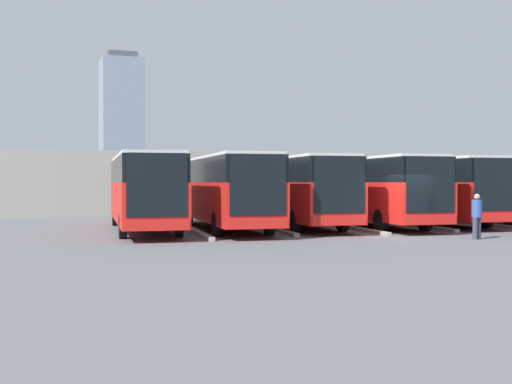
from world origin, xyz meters
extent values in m
plane|color=#5B5B60|center=(0.00, 0.00, 0.00)|extent=(600.00, 600.00, 0.00)
cube|color=red|center=(-9.28, -6.05, 1.32)|extent=(3.64, 12.52, 1.75)
cube|color=black|center=(-9.28, -6.05, 2.73)|extent=(3.58, 12.33, 1.07)
cube|color=silver|center=(-9.28, -6.05, 3.32)|extent=(3.49, 12.02, 0.12)
cylinder|color=black|center=(-7.83, -2.35, 0.51)|extent=(0.39, 1.04, 1.02)
cylinder|color=black|center=(-10.73, -9.76, 0.51)|extent=(0.39, 1.04, 1.02)
cylinder|color=black|center=(-8.55, -9.97, 0.51)|extent=(0.39, 1.04, 1.02)
cube|color=#9E9E99|center=(-7.42, -4.20, 0.07)|extent=(0.96, 7.59, 0.15)
cube|color=red|center=(-5.57, -6.18, 1.32)|extent=(3.64, 12.52, 1.75)
cube|color=black|center=(-5.57, -6.18, 2.73)|extent=(3.58, 12.33, 1.07)
cube|color=black|center=(-4.98, -0.02, 2.11)|extent=(2.18, 0.25, 2.31)
cube|color=red|center=(-4.98, -0.02, 0.67)|extent=(2.35, 0.28, 0.40)
cube|color=silver|center=(-5.57, -6.18, 3.32)|extent=(3.49, 12.02, 0.12)
cylinder|color=black|center=(-6.29, -2.27, 0.51)|extent=(0.39, 1.04, 1.02)
cylinder|color=black|center=(-4.12, -2.48, 0.51)|extent=(0.39, 1.04, 1.02)
cylinder|color=black|center=(-7.01, -9.89, 0.51)|extent=(0.39, 1.04, 1.02)
cylinder|color=black|center=(-4.84, -10.09, 0.51)|extent=(0.39, 1.04, 1.02)
cube|color=#9E9E99|center=(-3.71, -4.33, 0.07)|extent=(0.96, 7.59, 0.15)
cube|color=red|center=(-1.86, -5.71, 1.32)|extent=(3.64, 12.52, 1.75)
cube|color=black|center=(-1.86, -5.71, 2.73)|extent=(3.58, 12.33, 1.07)
cube|color=black|center=(-1.27, 0.45, 2.11)|extent=(2.18, 0.25, 2.31)
cube|color=red|center=(-1.27, 0.45, 0.67)|extent=(2.35, 0.28, 0.40)
cube|color=silver|center=(-1.86, -5.71, 3.32)|extent=(3.49, 12.02, 0.12)
cylinder|color=black|center=(-2.58, -1.80, 0.51)|extent=(0.39, 1.04, 1.02)
cylinder|color=black|center=(-0.41, -2.01, 0.51)|extent=(0.39, 1.04, 1.02)
cylinder|color=black|center=(-3.30, -9.42, 0.51)|extent=(0.39, 1.04, 1.02)
cylinder|color=black|center=(-1.13, -9.62, 0.51)|extent=(0.39, 1.04, 1.02)
cube|color=#9E9E99|center=(0.00, -3.86, 0.07)|extent=(0.96, 7.59, 0.15)
cube|color=red|center=(1.86, -6.57, 1.32)|extent=(3.64, 12.52, 1.75)
cube|color=black|center=(1.86, -6.57, 2.73)|extent=(3.58, 12.33, 1.07)
cube|color=black|center=(2.44, -0.41, 2.11)|extent=(2.18, 0.25, 2.31)
cube|color=red|center=(2.44, -0.41, 0.67)|extent=(2.35, 0.28, 0.40)
cube|color=silver|center=(1.86, -6.57, 3.32)|extent=(3.49, 12.02, 0.12)
cylinder|color=black|center=(1.13, -2.66, 0.51)|extent=(0.39, 1.04, 1.02)
cylinder|color=black|center=(3.30, -2.87, 0.51)|extent=(0.39, 1.04, 1.02)
cylinder|color=black|center=(0.41, -10.28, 0.51)|extent=(0.39, 1.04, 1.02)
cylinder|color=black|center=(2.58, -10.48, 0.51)|extent=(0.39, 1.04, 1.02)
cube|color=#9E9E99|center=(3.71, -4.72, 0.07)|extent=(0.96, 7.59, 0.15)
cube|color=red|center=(5.57, -5.95, 1.32)|extent=(3.64, 12.52, 1.75)
cube|color=black|center=(5.57, -5.95, 2.73)|extent=(3.58, 12.33, 1.07)
cube|color=black|center=(6.15, 0.21, 2.11)|extent=(2.18, 0.25, 2.31)
cube|color=red|center=(6.15, 0.21, 0.67)|extent=(2.35, 0.28, 0.40)
cube|color=silver|center=(5.57, -5.95, 3.32)|extent=(3.49, 12.02, 0.12)
cylinder|color=black|center=(4.84, -2.04, 0.51)|extent=(0.39, 1.04, 1.02)
cylinder|color=black|center=(7.01, -2.24, 0.51)|extent=(0.39, 1.04, 1.02)
cylinder|color=black|center=(4.12, -9.66, 0.51)|extent=(0.39, 1.04, 1.02)
cylinder|color=black|center=(6.29, -9.86, 0.51)|extent=(0.39, 1.04, 1.02)
cube|color=#9E9E99|center=(7.42, -4.10, 0.07)|extent=(0.96, 7.59, 0.15)
cube|color=red|center=(9.28, -6.36, 1.32)|extent=(3.64, 12.52, 1.75)
cube|color=black|center=(9.28, -6.36, 2.73)|extent=(3.58, 12.33, 1.07)
cube|color=black|center=(9.86, -0.20, 2.11)|extent=(2.18, 0.25, 2.31)
cube|color=red|center=(9.86, -0.20, 0.67)|extent=(2.35, 0.28, 0.40)
cube|color=silver|center=(9.28, -6.36, 3.32)|extent=(3.49, 12.02, 0.12)
cylinder|color=black|center=(8.55, -2.45, 0.51)|extent=(0.39, 1.04, 1.02)
cylinder|color=black|center=(10.73, -2.66, 0.51)|extent=(0.39, 1.04, 1.02)
cylinder|color=black|center=(7.83, -10.07, 0.51)|extent=(0.39, 1.04, 1.02)
cylinder|color=black|center=(10.00, -10.27, 0.51)|extent=(0.39, 1.04, 1.02)
cylinder|color=#38384C|center=(-2.19, 2.26, 0.43)|extent=(0.24, 0.24, 0.85)
cylinder|color=#38384C|center=(-1.98, 2.32, 0.43)|extent=(0.24, 0.24, 0.85)
cylinder|color=#2D4C99|center=(-2.08, 2.29, 1.19)|extent=(0.49, 0.49, 0.67)
sphere|color=tan|center=(-2.08, 2.29, 1.64)|extent=(0.23, 0.23, 0.23)
cube|color=#A8A399|center=(0.00, -23.73, 2.12)|extent=(39.40, 8.24, 4.24)
cube|color=silver|center=(0.00, -29.35, 3.99)|extent=(39.40, 3.00, 0.24)
cylinder|color=slate|center=(-13.79, -30.45, 1.99)|extent=(0.20, 0.20, 3.99)
cylinder|color=slate|center=(13.79, -30.45, 1.99)|extent=(0.20, 0.20, 3.99)
cube|color=#7F8EA3|center=(-19.93, -217.58, 23.61)|extent=(14.97, 14.97, 47.22)
cube|color=#4C4C51|center=(-19.93, -217.58, 48.42)|extent=(10.48, 10.48, 2.40)
camera|label=1|loc=(14.37, 22.59, 2.24)|focal=45.00mm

